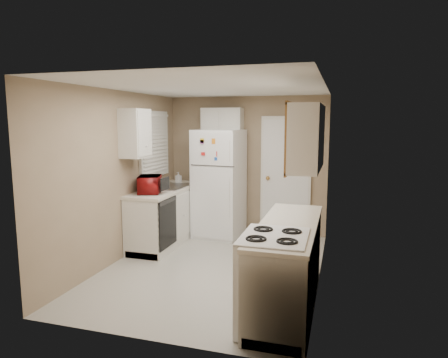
# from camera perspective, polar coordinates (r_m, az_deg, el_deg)

# --- Properties ---
(floor) EXTENTS (3.80, 3.80, 0.00)m
(floor) POSITION_cam_1_polar(r_m,az_deg,el_deg) (5.56, -1.51, -12.53)
(floor) COLOR beige
(floor) RESTS_ON ground
(ceiling) EXTENTS (3.80, 3.80, 0.00)m
(ceiling) POSITION_cam_1_polar(r_m,az_deg,el_deg) (5.22, -1.61, 12.94)
(ceiling) COLOR white
(ceiling) RESTS_ON floor
(wall_left) EXTENTS (3.80, 3.80, 0.00)m
(wall_left) POSITION_cam_1_polar(r_m,az_deg,el_deg) (5.84, -14.72, 0.37)
(wall_left) COLOR #9D866A
(wall_left) RESTS_ON floor
(wall_right) EXTENTS (3.80, 3.80, 0.00)m
(wall_right) POSITION_cam_1_polar(r_m,az_deg,el_deg) (5.01, 13.86, -0.88)
(wall_right) COLOR #9D866A
(wall_right) RESTS_ON floor
(wall_back) EXTENTS (2.80, 2.80, 0.00)m
(wall_back) POSITION_cam_1_polar(r_m,az_deg,el_deg) (7.07, 3.24, 1.96)
(wall_back) COLOR #9D866A
(wall_back) RESTS_ON floor
(wall_front) EXTENTS (2.80, 2.80, 0.00)m
(wall_front) POSITION_cam_1_polar(r_m,az_deg,el_deg) (3.53, -11.22, -4.57)
(wall_front) COLOR #9D866A
(wall_front) RESTS_ON floor
(left_counter) EXTENTS (0.60, 1.80, 0.90)m
(left_counter) POSITION_cam_1_polar(r_m,az_deg,el_deg) (6.62, -8.20, -5.13)
(left_counter) COLOR silver
(left_counter) RESTS_ON floor
(dishwasher) EXTENTS (0.03, 0.58, 0.72)m
(dishwasher) POSITION_cam_1_polar(r_m,az_deg,el_deg) (5.96, -8.08, -6.23)
(dishwasher) COLOR black
(dishwasher) RESTS_ON floor
(sink) EXTENTS (0.54, 0.74, 0.16)m
(sink) POSITION_cam_1_polar(r_m,az_deg,el_deg) (6.67, -7.73, -1.43)
(sink) COLOR gray
(sink) RESTS_ON left_counter
(microwave) EXTENTS (0.53, 0.41, 0.31)m
(microwave) POSITION_cam_1_polar(r_m,az_deg,el_deg) (6.12, -10.56, -0.57)
(microwave) COLOR maroon
(microwave) RESTS_ON left_counter
(soap_bottle) EXTENTS (0.11, 0.11, 0.18)m
(soap_bottle) POSITION_cam_1_polar(r_m,az_deg,el_deg) (7.11, -6.52, 0.33)
(soap_bottle) COLOR beige
(soap_bottle) RESTS_ON left_counter
(window_blinds) EXTENTS (0.10, 0.98, 1.08)m
(window_blinds) POSITION_cam_1_polar(r_m,az_deg,el_deg) (6.70, -9.89, 4.94)
(window_blinds) COLOR silver
(window_blinds) RESTS_ON wall_left
(upper_cabinet_left) EXTENTS (0.30, 0.45, 0.70)m
(upper_cabinet_left) POSITION_cam_1_polar(r_m,az_deg,el_deg) (5.91, -12.57, 6.37)
(upper_cabinet_left) COLOR silver
(upper_cabinet_left) RESTS_ON wall_left
(refrigerator) EXTENTS (0.82, 0.80, 1.83)m
(refrigerator) POSITION_cam_1_polar(r_m,az_deg,el_deg) (6.83, -0.70, -0.65)
(refrigerator) COLOR white
(refrigerator) RESTS_ON floor
(cabinet_over_fridge) EXTENTS (0.70, 0.30, 0.40)m
(cabinet_over_fridge) POSITION_cam_1_polar(r_m,az_deg,el_deg) (6.99, -0.22, 8.47)
(cabinet_over_fridge) COLOR silver
(cabinet_over_fridge) RESTS_ON wall_back
(interior_door) EXTENTS (0.86, 0.06, 2.08)m
(interior_door) POSITION_cam_1_polar(r_m,az_deg,el_deg) (6.93, 8.79, 0.25)
(interior_door) COLOR white
(interior_door) RESTS_ON floor
(right_counter) EXTENTS (0.60, 2.00, 0.90)m
(right_counter) POSITION_cam_1_polar(r_m,az_deg,el_deg) (4.44, 9.04, -11.91)
(right_counter) COLOR silver
(right_counter) RESTS_ON floor
(stove) EXTENTS (0.62, 0.76, 0.92)m
(stove) POSITION_cam_1_polar(r_m,az_deg,el_deg) (3.95, 7.11, -14.39)
(stove) COLOR white
(stove) RESTS_ON floor
(upper_cabinet_right) EXTENTS (0.30, 1.20, 0.70)m
(upper_cabinet_right) POSITION_cam_1_polar(r_m,az_deg,el_deg) (4.46, 11.87, 5.84)
(upper_cabinet_right) COLOR silver
(upper_cabinet_right) RESTS_ON wall_right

